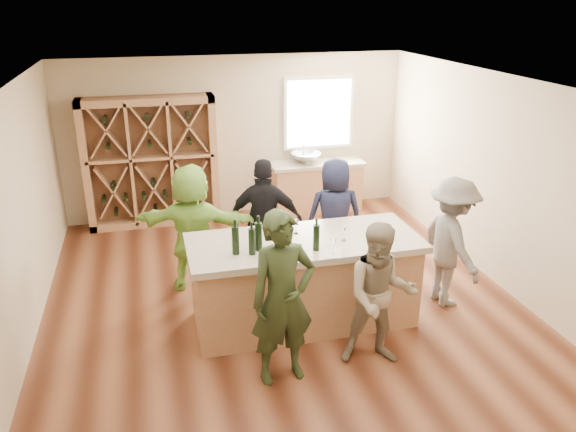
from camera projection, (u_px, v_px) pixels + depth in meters
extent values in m
cube|color=brown|center=(284.00, 308.00, 7.27)|extent=(6.00, 7.00, 0.10)
cube|color=white|center=(284.00, 81.00, 6.20)|extent=(6.00, 7.00, 0.10)
cube|color=#C8B491|center=(236.00, 136.00, 9.94)|extent=(6.00, 0.10, 2.80)
cube|color=#C8B491|center=(419.00, 392.00, 3.54)|extent=(6.00, 0.10, 2.80)
cube|color=#C8B491|center=(10.00, 228.00, 6.04)|extent=(0.10, 7.00, 2.80)
cube|color=#C8B491|center=(507.00, 184.00, 7.44)|extent=(0.10, 7.00, 2.80)
cube|color=white|center=(319.00, 113.00, 10.08)|extent=(1.30, 0.06, 1.30)
cube|color=white|center=(319.00, 113.00, 10.05)|extent=(1.18, 0.01, 1.18)
cube|color=#AA7951|center=(151.00, 162.00, 9.45)|extent=(2.20, 0.45, 2.20)
cube|color=#AA7951|center=(316.00, 188.00, 10.30)|extent=(1.60, 0.58, 0.86)
cube|color=#AEA38E|center=(317.00, 164.00, 10.13)|extent=(1.70, 0.62, 0.06)
imported|color=silver|center=(306.00, 158.00, 10.04)|extent=(0.54, 0.54, 0.19)
cylinder|color=silver|center=(303.00, 152.00, 10.18)|extent=(0.02, 0.02, 0.30)
cube|color=#AA7951|center=(304.00, 284.00, 6.74)|extent=(2.60, 1.00, 1.00)
cube|color=#AEA38E|center=(304.00, 243.00, 6.54)|extent=(2.72, 1.12, 0.08)
cylinder|color=black|center=(235.00, 240.00, 6.11)|extent=(0.10, 0.10, 0.33)
cylinder|color=black|center=(252.00, 242.00, 6.11)|extent=(0.08, 0.08, 0.30)
cylinder|color=black|center=(259.00, 236.00, 6.21)|extent=(0.09, 0.09, 0.33)
cylinder|color=black|center=(277.00, 239.00, 6.15)|extent=(0.10, 0.10, 0.33)
cylinder|color=black|center=(283.00, 237.00, 6.26)|extent=(0.09, 0.09, 0.27)
cone|color=white|center=(286.00, 254.00, 5.97)|extent=(0.06, 0.06, 0.17)
cone|color=white|center=(333.00, 247.00, 6.13)|extent=(0.07, 0.07, 0.16)
cone|color=white|center=(375.00, 244.00, 6.23)|extent=(0.07, 0.07, 0.16)
cone|color=white|center=(344.00, 234.00, 6.48)|extent=(0.07, 0.07, 0.17)
cone|color=white|center=(389.00, 232.00, 6.54)|extent=(0.06, 0.06, 0.16)
cube|color=white|center=(284.00, 256.00, 6.13)|extent=(0.22, 0.29, 0.00)
cube|color=white|center=(332.00, 253.00, 6.20)|extent=(0.26, 0.31, 0.00)
cube|color=white|center=(381.00, 245.00, 6.40)|extent=(0.27, 0.31, 0.00)
imported|color=#263319|center=(283.00, 299.00, 5.57)|extent=(0.73, 0.58, 1.85)
imported|color=gray|center=(380.00, 296.00, 5.87)|extent=(0.86, 0.59, 1.61)
imported|color=slate|center=(451.00, 243.00, 7.03)|extent=(0.56, 1.11, 1.69)
imported|color=black|center=(265.00, 221.00, 7.61)|extent=(1.13, 0.79, 1.74)
imported|color=#191E38|center=(335.00, 215.00, 7.94)|extent=(0.86, 0.61, 1.65)
imported|color=#8CC64C|center=(193.00, 228.00, 7.40)|extent=(1.72, 1.03, 1.74)
cylinder|color=black|center=(316.00, 238.00, 6.21)|extent=(0.07, 0.07, 0.30)
cone|color=white|center=(296.00, 227.00, 6.66)|extent=(0.07, 0.07, 0.18)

